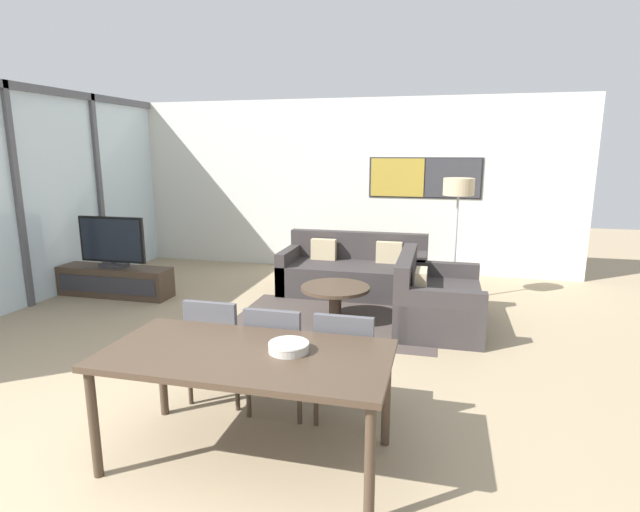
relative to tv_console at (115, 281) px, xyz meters
name	(u,v)px	position (x,y,z in m)	size (l,w,h in m)	color
wall_back	(338,185)	(2.64, 2.40, 1.20)	(7.84, 0.09, 2.80)	silver
window_wall_left	(15,187)	(-0.81, -0.67, 1.33)	(0.07, 6.14, 2.80)	silver
area_rug	(335,320)	(3.17, -0.28, -0.20)	(2.39, 1.64, 0.01)	#473D38
tv_console	(115,281)	(0.00, 0.00, 0.00)	(1.60, 0.41, 0.41)	#423326
television	(112,243)	(0.00, 0.00, 0.54)	(0.98, 0.20, 0.70)	#2D2D33
sofa_main	(354,273)	(3.17, 0.99, 0.07)	(2.00, 0.93, 0.82)	#383333
sofa_side	(432,302)	(4.28, -0.15, 0.07)	(0.93, 1.45, 0.82)	#383333
coffee_table	(335,295)	(3.17, -0.28, 0.11)	(0.81, 0.81, 0.42)	#423326
dining_table	(246,363)	(3.20, -3.07, 0.47)	(1.81, 0.89, 0.75)	#423326
dining_chair_left	(219,342)	(2.67, -2.37, 0.29)	(0.46, 0.46, 0.86)	#4C4C51
dining_chair_centre	(278,352)	(3.20, -2.44, 0.29)	(0.46, 0.46, 0.86)	#4C4C51
dining_chair_right	(347,358)	(3.72, -2.44, 0.29)	(0.46, 0.46, 0.86)	#4C4C51
fruit_bowl	(289,346)	(3.46, -2.99, 0.58)	(0.26, 0.26, 0.06)	#B7B2A8
floor_lamp	(458,195)	(4.53, 0.89, 1.21)	(0.39, 0.39, 1.63)	#2D2D33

